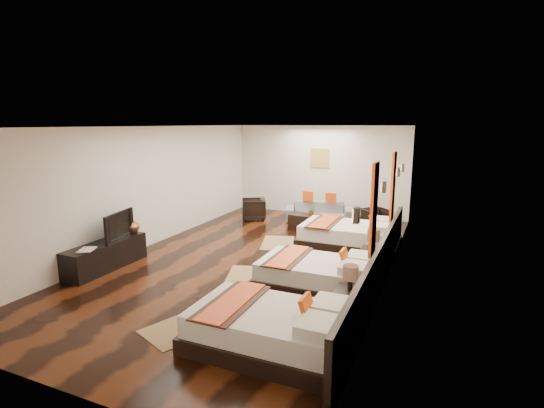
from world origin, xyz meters
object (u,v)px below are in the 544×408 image
at_px(book, 80,250).
at_px(table_plant, 312,210).
at_px(sofa, 319,211).
at_px(coffee_table, 308,222).
at_px(nightstand_b, 372,258).
at_px(figurine, 132,225).
at_px(armchair_left, 254,209).
at_px(bed_far, 350,236).
at_px(tv, 115,226).
at_px(armchair_right, 375,220).
at_px(nightstand_a, 349,301).
at_px(bed_mid, 318,274).
at_px(tv_console, 106,255).
at_px(bed_near, 272,328).

distance_m(book, table_plant, 5.91).
bearing_deg(sofa, coffee_table, -108.10).
xyz_separation_m(nightstand_b, book, (-4.95, -2.42, 0.26)).
bearing_deg(figurine, armchair_left, 77.74).
bearing_deg(bed_far, coffee_table, 139.22).
height_order(bed_far, tv, tv).
distance_m(nightstand_b, sofa, 4.34).
bearing_deg(armchair_right, coffee_table, 150.47).
relative_size(nightstand_b, armchair_left, 1.25).
bearing_deg(table_plant, nightstand_a, -66.41).
bearing_deg(figurine, bed_far, 30.79).
distance_m(bed_mid, nightstand_b, 1.35).
xyz_separation_m(armchair_left, armchair_right, (3.60, 0.11, -0.01)).
relative_size(tv_console, table_plant, 7.15).
relative_size(armchair_left, table_plant, 2.80).
bearing_deg(armchair_left, sofa, 81.53).
bearing_deg(bed_near, table_plant, 102.73).
height_order(bed_near, tv_console, bed_near).
distance_m(tv_console, sofa, 6.21).
bearing_deg(sofa, nightstand_b, -77.90).
xyz_separation_m(book, figurine, (0.00, 1.38, 0.15)).
height_order(figurine, sofa, figurine).
height_order(tv, sofa, tv).
relative_size(bed_far, figurine, 6.71).
distance_m(bed_far, sofa, 2.70).
xyz_separation_m(bed_mid, armchair_left, (-3.29, 4.24, 0.05)).
height_order(book, sofa, book).
xyz_separation_m(nightstand_b, tv, (-4.89, -1.57, 0.53)).
distance_m(book, coffee_table, 5.83).
xyz_separation_m(book, armchair_left, (0.90, 5.54, -0.25)).
height_order(bed_near, book, bed_near).
distance_m(bed_far, tv, 5.17).
bearing_deg(book, sofa, 65.89).
height_order(sofa, armchair_left, armchair_left).
bearing_deg(nightstand_a, nightstand_b, 90.00).
xyz_separation_m(sofa, table_plant, (0.09, -0.99, 0.24)).
xyz_separation_m(sofa, armchair_left, (-1.86, -0.64, 0.04)).
relative_size(figurine, table_plant, 1.33).
bearing_deg(armchair_left, figurine, -39.58).
relative_size(bed_mid, nightstand_b, 2.33).
bearing_deg(book, table_plant, 61.16).
bearing_deg(nightstand_b, figurine, -168.11).
relative_size(bed_far, armchair_left, 3.19).
bearing_deg(nightstand_b, bed_far, 117.07).
bearing_deg(bed_far, armchair_right, 80.28).
relative_size(bed_far, coffee_table, 2.25).
bearing_deg(sofa, nightstand_a, -87.43).
distance_m(sofa, table_plant, 1.02).
bearing_deg(armchair_right, nightstand_b, -128.38).
relative_size(tv_console, armchair_right, 2.64).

